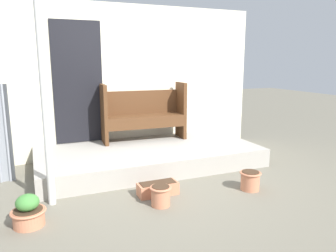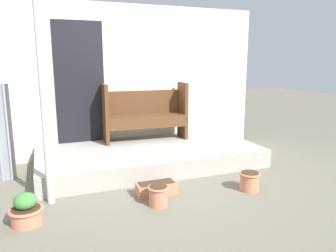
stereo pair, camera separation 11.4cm
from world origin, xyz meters
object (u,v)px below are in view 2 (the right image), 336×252
Objects in this scene: flower_pot_left at (26,211)px; support_post at (44,106)px; bench at (145,111)px; flower_pot_right at (250,180)px; flower_pot_middle at (158,195)px; planter_box_rect at (156,188)px.

support_post is at bearing 60.88° from flower_pot_left.
bench is 2.26m from flower_pot_right.
flower_pot_right is (1.25, -0.01, 0.00)m from flower_pot_middle.
flower_pot_left is at bearing -119.12° from support_post.
bench is at bearing 42.02° from support_post.
support_post is 6.62× the size of flower_pot_left.
flower_pot_right is 0.56× the size of planter_box_rect.
flower_pot_left reaches higher than flower_pot_right.
bench reaches higher than planter_box_rect.
bench is 5.19× the size of flower_pot_right.
support_post is 1.66m from planter_box_rect.
flower_pot_right is 1.21m from planter_box_rect.
flower_pot_middle reaches higher than planter_box_rect.
planter_box_rect is (1.50, 0.22, -0.07)m from flower_pot_left.
flower_pot_middle is 0.92× the size of flower_pot_right.
flower_pot_left reaches higher than flower_pot_middle.
flower_pot_right reaches higher than planter_box_rect.
support_post is at bearing 167.25° from flower_pot_right.
flower_pot_middle is (1.41, -0.08, -0.02)m from flower_pot_left.
bench is at bearing 110.68° from flower_pot_right.
planter_box_rect is (-0.40, -1.71, -0.71)m from bench.
support_post is 1.64m from flower_pot_middle.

